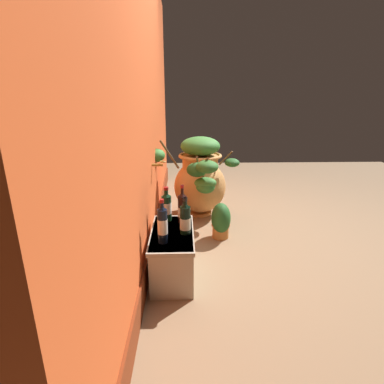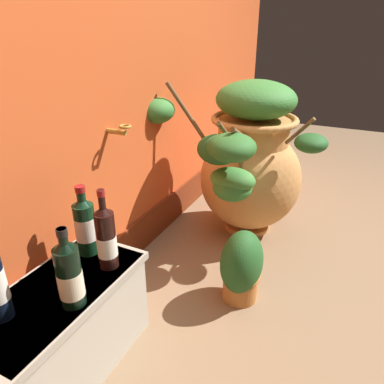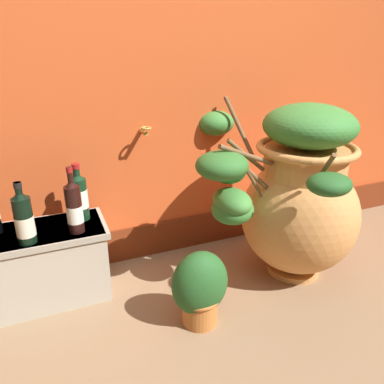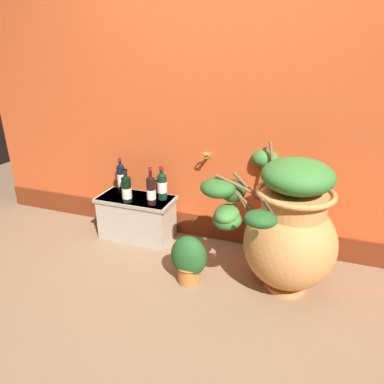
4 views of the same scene
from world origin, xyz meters
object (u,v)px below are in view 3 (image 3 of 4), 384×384
potted_shrub (200,289)px  wine_bottle_left (79,195)px  wine_bottle_right (74,206)px  terracotta_urn (295,196)px  wine_bottle_middle (24,218)px

potted_shrub → wine_bottle_left: bearing=129.8°
wine_bottle_right → potted_shrub: bearing=-39.4°
wine_bottle_right → potted_shrub: 0.67m
terracotta_urn → wine_bottle_middle: size_ratio=3.56×
wine_bottle_left → wine_bottle_right: (-0.04, -0.13, -0.00)m
terracotta_urn → wine_bottle_left: bearing=162.4°
terracotta_urn → wine_bottle_right: (-1.07, 0.20, 0.04)m
wine_bottle_middle → wine_bottle_right: size_ratio=0.89×
wine_bottle_left → terracotta_urn: bearing=-17.6°
terracotta_urn → wine_bottle_right: 1.08m
wine_bottle_right → wine_bottle_left: bearing=73.9°
wine_bottle_right → potted_shrub: size_ratio=0.87×
wine_bottle_middle → potted_shrub: (0.66, -0.35, -0.31)m
potted_shrub → wine_bottle_right: bearing=140.6°
wine_bottle_left → potted_shrub: (0.42, -0.50, -0.32)m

